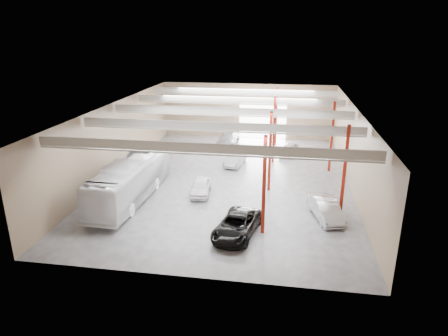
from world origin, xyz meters
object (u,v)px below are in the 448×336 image
(car_row_b, at_px, (235,158))
(coach_bus, at_px, (131,180))
(car_row_c, at_px, (228,139))
(car_row_a, at_px, (201,187))
(car_right_far, at_px, (289,149))
(black_sedan, at_px, (237,225))
(car_right_near, at_px, (326,209))

(car_row_b, bearing_deg, coach_bus, -116.92)
(car_row_c, bearing_deg, car_row_a, -84.48)
(car_row_a, height_order, car_row_b, car_row_b)
(car_right_far, bearing_deg, car_row_c, 171.58)
(black_sedan, relative_size, car_row_c, 1.04)
(black_sedan, distance_m, car_row_c, 22.96)
(black_sedan, bearing_deg, car_row_c, 110.44)
(black_sedan, distance_m, car_right_far, 19.84)
(coach_bus, distance_m, car_right_near, 15.77)
(black_sedan, bearing_deg, car_right_near, 40.78)
(car_row_a, xyz_separation_m, car_row_c, (0.01, 15.88, 0.07))
(car_right_near, bearing_deg, black_sedan, -165.01)
(car_row_a, relative_size, car_row_c, 0.78)
(car_row_a, xyz_separation_m, car_row_b, (1.90, 8.38, 0.04))
(coach_bus, xyz_separation_m, black_sedan, (9.48, -4.83, -0.97))
(car_row_b, xyz_separation_m, car_row_c, (-1.89, 7.50, 0.02))
(car_row_b, distance_m, car_row_c, 7.73)
(car_row_a, relative_size, car_row_b, 0.91)
(coach_bus, relative_size, car_right_near, 2.65)
(car_row_a, relative_size, car_right_far, 1.00)
(car_right_far, bearing_deg, coach_bus, -117.26)
(black_sedan, bearing_deg, coach_bus, 163.41)
(car_row_b, xyz_separation_m, car_right_far, (5.54, 4.44, -0.04))
(black_sedan, xyz_separation_m, car_right_near, (6.23, 3.65, 0.02))
(black_sedan, distance_m, car_row_b, 15.25)
(black_sedan, xyz_separation_m, car_row_c, (-4.00, 22.60, 0.00))
(coach_bus, height_order, car_row_b, coach_bus)
(coach_bus, distance_m, car_row_a, 5.88)
(car_right_near, bearing_deg, car_row_a, 147.92)
(coach_bus, distance_m, car_row_c, 18.63)
(black_sedan, relative_size, car_row_a, 1.34)
(coach_bus, bearing_deg, car_row_c, 74.23)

